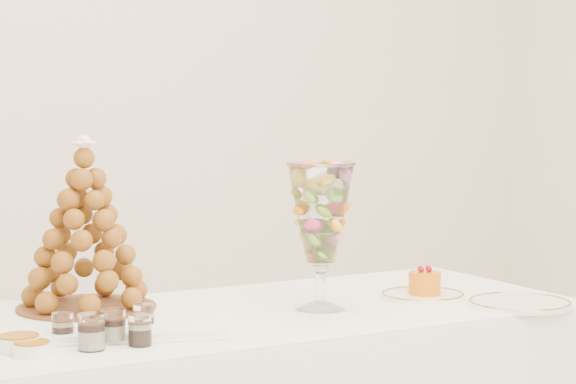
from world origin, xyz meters
TOP-DOWN VIEW (x-y plane):
  - lace_tray at (-0.48, 0.26)m, footprint 0.72×0.63m
  - macaron_vase at (0.08, 0.15)m, footprint 0.17×0.17m
  - cake_plate at (0.39, 0.16)m, footprint 0.22×0.22m
  - spare_plate at (0.54, -0.06)m, footprint 0.26×0.26m
  - verrine_a at (-0.60, 0.11)m, footprint 0.06×0.06m
  - verrine_b at (-0.51, 0.05)m, footprint 0.07×0.07m
  - verrine_c at (-0.41, 0.12)m, footprint 0.05×0.05m
  - verrine_d at (-0.57, 0.01)m, footprint 0.07×0.07m
  - verrine_e at (-0.47, -0.01)m, footprint 0.06×0.06m
  - ramekin_back at (-0.70, 0.08)m, footprint 0.09×0.09m
  - ramekin_front at (-0.69, 0.02)m, footprint 0.08×0.08m
  - croquembouche at (-0.46, 0.35)m, footprint 0.33×0.33m
  - mousse_cake at (0.39, 0.15)m, footprint 0.09×0.09m

SIDE VIEW (x-z plane):
  - cake_plate at x=0.39m, z-range 0.68..0.69m
  - spare_plate at x=0.54m, z-range 0.68..0.69m
  - lace_tray at x=-0.48m, z-range 0.68..0.70m
  - ramekin_front at x=-0.69m, z-range 0.68..0.70m
  - ramekin_back at x=-0.70m, z-range 0.68..0.71m
  - verrine_c at x=-0.41m, z-range 0.68..0.74m
  - verrine_a at x=-0.60m, z-range 0.68..0.74m
  - verrine_e at x=-0.47m, z-range 0.68..0.74m
  - verrine_b at x=-0.51m, z-range 0.68..0.75m
  - verrine_d at x=-0.57m, z-range 0.68..0.75m
  - mousse_cake at x=0.39m, z-range 0.68..0.76m
  - croquembouche at x=-0.46m, z-range 0.69..1.11m
  - macaron_vase at x=0.08m, z-range 0.73..1.09m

